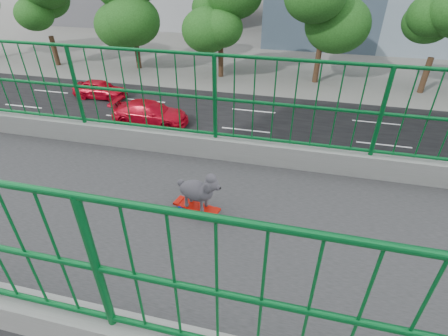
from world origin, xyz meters
name	(u,v)px	position (x,y,z in m)	size (l,w,h in m)	color
road	(236,154)	(-13.00, 0.00, 0.01)	(18.00, 90.00, 0.02)	black
footbridge	(63,290)	(0.00, 0.00, 5.22)	(3.00, 24.00, 7.00)	#2D2D2F
railing	(18,180)	(0.00, 0.00, 7.21)	(3.00, 24.00, 1.42)	gray
street_trees	(285,20)	(-26.03, 1.06, 4.72)	(5.30, 60.40, 7.26)	black
skateboard	(197,207)	(-0.19, 2.10, 7.05)	(0.27, 0.55, 0.07)	red
poodle	(198,190)	(-0.19, 2.12, 7.30)	(0.29, 0.52, 0.44)	#2F2D32
car_0	(122,219)	(-6.00, -2.96, 0.78)	(1.84, 4.59, 1.56)	silver
car_3	(150,113)	(-15.60, -6.07, 0.70)	(1.97, 4.85, 1.41)	red
car_4	(100,89)	(-18.80, -11.49, 0.67)	(1.59, 3.95, 1.34)	red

